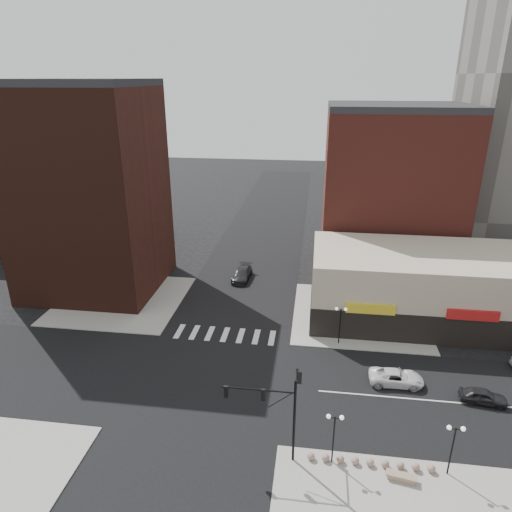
# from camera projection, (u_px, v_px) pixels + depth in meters

# --- Properties ---
(ground) EXTENTS (240.00, 240.00, 0.00)m
(ground) POSITION_uv_depth(u_px,v_px,m) (209.00, 382.00, 41.72)
(ground) COLOR black
(ground) RESTS_ON ground
(road_ew) EXTENTS (200.00, 14.00, 0.02)m
(road_ew) POSITION_uv_depth(u_px,v_px,m) (209.00, 381.00, 41.72)
(road_ew) COLOR black
(road_ew) RESTS_ON ground
(road_ns) EXTENTS (14.00, 200.00, 0.02)m
(road_ns) POSITION_uv_depth(u_px,v_px,m) (209.00, 381.00, 41.72)
(road_ns) COLOR black
(road_ns) RESTS_ON ground
(sidewalk_nw) EXTENTS (15.00, 15.00, 0.12)m
(sidewalk_nw) POSITION_uv_depth(u_px,v_px,m) (122.00, 300.00, 56.88)
(sidewalk_nw) COLOR gray
(sidewalk_nw) RESTS_ON ground
(sidewalk_ne) EXTENTS (15.00, 15.00, 0.12)m
(sidewalk_ne) POSITION_uv_depth(u_px,v_px,m) (358.00, 315.00, 53.25)
(sidewalk_ne) COLOR gray
(sidewalk_ne) RESTS_ON ground
(building_nw) EXTENTS (16.00, 15.00, 25.00)m
(building_nw) POSITION_uv_depth(u_px,v_px,m) (90.00, 193.00, 56.57)
(building_nw) COLOR #371911
(building_nw) RESTS_ON ground
(building_nw_low) EXTENTS (20.00, 18.00, 12.00)m
(building_nw_low) POSITION_uv_depth(u_px,v_px,m) (65.00, 207.00, 74.87)
(building_nw_low) COLOR #371911
(building_nw_low) RESTS_ON ground
(building_ne_midrise) EXTENTS (18.00, 15.00, 22.00)m
(building_ne_midrise) POSITION_uv_depth(u_px,v_px,m) (390.00, 194.00, 62.50)
(building_ne_midrise) COLOR maroon
(building_ne_midrise) RESTS_ON ground
(building_ne_row) EXTENTS (24.20, 12.20, 8.00)m
(building_ne_row) POSITION_uv_depth(u_px,v_px,m) (419.00, 291.00, 51.71)
(building_ne_row) COLOR #B5A58F
(building_ne_row) RESTS_ON ground
(traffic_signal) EXTENTS (5.59, 3.09, 7.77)m
(traffic_signal) POSITION_uv_depth(u_px,v_px,m) (281.00, 401.00, 31.78)
(traffic_signal) COLOR black
(traffic_signal) RESTS_ON ground
(street_lamp_se_a) EXTENTS (1.22, 0.32, 4.16)m
(street_lamp_se_a) POSITION_uv_depth(u_px,v_px,m) (334.00, 426.00, 31.76)
(street_lamp_se_a) COLOR black
(street_lamp_se_a) RESTS_ON sidewalk_se
(street_lamp_se_b) EXTENTS (1.22, 0.32, 4.16)m
(street_lamp_se_b) POSITION_uv_depth(u_px,v_px,m) (454.00, 438.00, 30.76)
(street_lamp_se_b) COLOR black
(street_lamp_se_b) RESTS_ON sidewalk_se
(street_lamp_ne) EXTENTS (1.22, 0.32, 4.16)m
(street_lamp_ne) POSITION_uv_depth(u_px,v_px,m) (341.00, 316.00, 46.39)
(street_lamp_ne) COLOR black
(street_lamp_ne) RESTS_ON sidewalk_ne
(bollard_row) EXTENTS (8.96, 0.56, 0.56)m
(bollard_row) POSITION_uv_depth(u_px,v_px,m) (370.00, 462.00, 32.49)
(bollard_row) COLOR #8C6D60
(bollard_row) RESTS_ON sidewalk_se
(white_suv) EXTENTS (4.87, 2.30, 1.35)m
(white_suv) POSITION_uv_depth(u_px,v_px,m) (396.00, 377.00, 41.21)
(white_suv) COLOR silver
(white_suv) RESTS_ON ground
(dark_sedan_east) EXTENTS (4.00, 2.02, 1.31)m
(dark_sedan_east) POSITION_uv_depth(u_px,v_px,m) (483.00, 396.00, 38.81)
(dark_sedan_east) COLOR black
(dark_sedan_east) RESTS_ON ground
(dark_sedan_north) EXTENTS (2.48, 5.46, 1.55)m
(dark_sedan_north) POSITION_uv_depth(u_px,v_px,m) (242.00, 274.00, 62.51)
(dark_sedan_north) COLOR black
(dark_sedan_north) RESTS_ON ground
(stone_bench) EXTENTS (2.12, 0.98, 0.48)m
(stone_bench) POSITION_uv_depth(u_px,v_px,m) (401.00, 477.00, 31.32)
(stone_bench) COLOR gray
(stone_bench) RESTS_ON sidewalk_se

